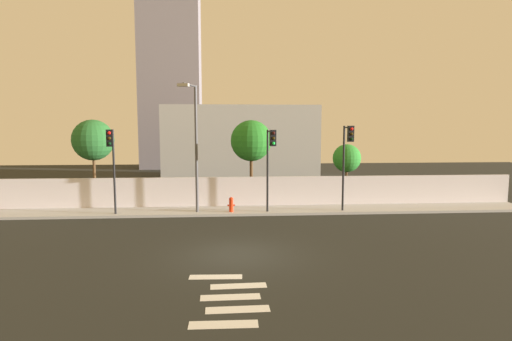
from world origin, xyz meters
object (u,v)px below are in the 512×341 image
object	(u,v)px
traffic_light_left	(347,150)
traffic_light_center	(112,153)
street_lamp_curbside	(195,139)
roadside_tree_midleft	(251,141)
roadside_tree_leftmost	(93,140)
roadside_tree_midright	(347,158)
traffic_light_right	(270,153)
fire_hydrant	(231,204)

from	to	relation	value
traffic_light_left	traffic_light_center	world-z (taller)	traffic_light_left
street_lamp_curbside	roadside_tree_midleft	size ratio (longest dim) A/B	1.31
traffic_light_left	roadside_tree_midleft	xyz separation A→B (m)	(-5.27, 3.94, 0.39)
roadside_tree_leftmost	roadside_tree_midright	world-z (taller)	roadside_tree_leftmost
traffic_light_left	roadside_tree_midright	size ratio (longest dim) A/B	1.27
roadside_tree_midleft	roadside_tree_midright	bearing A→B (deg)	0.00
roadside_tree_leftmost	traffic_light_center	bearing A→B (deg)	-61.40
traffic_light_left	roadside_tree_midright	world-z (taller)	traffic_light_left
traffic_light_right	fire_hydrant	distance (m)	3.76
fire_hydrant	roadside_tree_leftmost	world-z (taller)	roadside_tree_leftmost
traffic_light_center	roadside_tree_midleft	bearing A→B (deg)	28.09
roadside_tree_midright	traffic_light_right	bearing A→B (deg)	-144.47
traffic_light_left	street_lamp_curbside	size ratio (longest dim) A/B	0.69
traffic_light_left	roadside_tree_leftmost	world-z (taller)	roadside_tree_leftmost
traffic_light_left	traffic_light_center	size ratio (longest dim) A/B	1.04
roadside_tree_leftmost	roadside_tree_midright	bearing A→B (deg)	0.00
traffic_light_left	roadside_tree_midright	distance (m)	4.18
traffic_light_center	roadside_tree_leftmost	world-z (taller)	roadside_tree_leftmost
street_lamp_curbside	fire_hydrant	xyz separation A→B (m)	(2.04, 0.07, -3.79)
traffic_light_left	roadside_tree_leftmost	bearing A→B (deg)	165.68
street_lamp_curbside	roadside_tree_midright	world-z (taller)	street_lamp_curbside
street_lamp_curbside	fire_hydrant	world-z (taller)	street_lamp_curbside
traffic_light_center	roadside_tree_leftmost	bearing A→B (deg)	118.60
roadside_tree_midleft	roadside_tree_midright	size ratio (longest dim) A/B	1.41
street_lamp_curbside	fire_hydrant	distance (m)	4.31
traffic_light_right	roadside_tree_midleft	size ratio (longest dim) A/B	0.86
traffic_light_right	roadside_tree_leftmost	size ratio (longest dim) A/B	0.86
traffic_light_right	fire_hydrant	world-z (taller)	traffic_light_right
roadside_tree_leftmost	traffic_light_right	bearing A→B (deg)	-19.97
roadside_tree_midright	traffic_light_left	bearing A→B (deg)	-106.41
traffic_light_left	roadside_tree_midright	bearing A→B (deg)	73.59
roadside_tree_leftmost	roadside_tree_midright	xyz separation A→B (m)	(16.57, 0.00, -1.25)
traffic_light_right	street_lamp_curbside	bearing A→B (deg)	174.08
roadside_tree_leftmost	roadside_tree_midleft	world-z (taller)	roadside_tree_leftmost
roadside_tree_leftmost	roadside_tree_midright	distance (m)	16.62
traffic_light_center	street_lamp_curbside	xyz separation A→B (m)	(4.44, 0.64, 0.77)
traffic_light_left	fire_hydrant	distance (m)	7.37
fire_hydrant	traffic_light_left	bearing A→B (deg)	-3.95
traffic_light_right	roadside_tree_midleft	world-z (taller)	roadside_tree_midleft
street_lamp_curbside	fire_hydrant	bearing A→B (deg)	2.06
traffic_light_center	fire_hydrant	bearing A→B (deg)	6.32
traffic_light_right	street_lamp_curbside	xyz separation A→B (m)	(-4.26, 0.44, 0.80)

